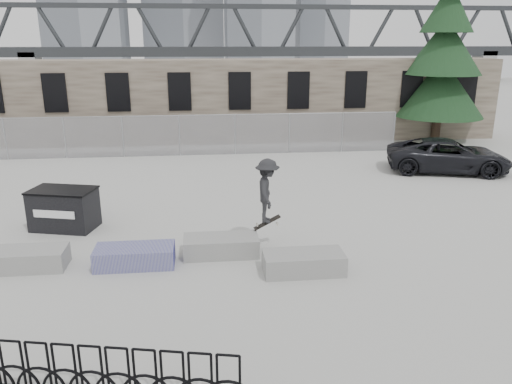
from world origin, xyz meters
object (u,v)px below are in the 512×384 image
Objects in this scene: planter_offset at (304,262)px; skateboarder at (267,191)px; dumpster at (64,209)px; bike_rack at (105,372)px; suv at (448,156)px; planter_center_right at (221,245)px; planter_center_left at (135,255)px; spruce_tree at (444,56)px; planter_far_left at (26,258)px.

skateboarder is (-0.70, 1.70, 1.35)m from planter_offset.
bike_rack is (2.59, -7.85, -0.19)m from dumpster.
suv is 2.61× the size of skateboarder.
dumpster is 6.41m from skateboarder.
bike_rack reaches higher than planter_center_right.
planter_center_right is at bearing 142.41° from suv.
planter_center_right is at bearing 147.50° from planter_offset.
planter_offset is at bearing 44.90° from bike_rack.
planter_offset is (4.22, -0.84, 0.00)m from planter_center_left.
planter_center_right is at bearing -13.20° from dumpster.
planter_offset is 0.94× the size of dumpster.
spruce_tree is 8.25m from suv.
planter_offset is at bearing -7.93° from planter_far_left.
bike_rack is 0.93× the size of suv.
planter_center_right is (4.95, 0.31, 0.00)m from planter_far_left.
spruce_tree reaches higher than planter_far_left.
skateboarder reaches higher than planter_offset.
suv reaches higher than planter_offset.
spruce_tree is at bearing 55.55° from planter_offset.
planter_center_left is 14.91m from suv.
bike_rack is 0.42× the size of spruce_tree.
planter_far_left is at bearing 172.07° from planter_offset.
planter_center_right is 1.92m from skateboarder.
planter_far_left is 17.19m from suv.
suv is at bearing 47.72° from planter_offset.
planter_offset is 0.17× the size of spruce_tree.
spruce_tree is at bearing -33.42° from skateboarder.
planter_far_left is 2.73m from planter_center_left.
planter_center_left is 1.01× the size of skateboarder.
bike_rack is 2.44× the size of skateboarder.
dumpster is at bearing 124.67° from suv.
spruce_tree is at bearing -5.98° from suv.
planter_center_right is at bearing 68.64° from bike_rack.
dumpster is (0.27, 2.80, 0.35)m from planter_far_left.
spruce_tree is at bearing 39.81° from planter_far_left.
dumpster is 0.41× the size of suv.
dumpster is (-2.46, 2.93, 0.35)m from planter_center_left.
planter_center_right is 1.00× the size of planter_offset.
planter_center_left is 2.27m from planter_center_right.
bike_rack is 25.21m from spruce_tree.
planter_far_left is 1.00× the size of planter_center_left.
planter_center_right is at bearing 3.53° from planter_far_left.
planter_far_left is 5.80m from bike_rack.
dumpster is (-6.68, 3.77, 0.35)m from planter_offset.
planter_far_left and planter_center_left have the same top height.
bike_rack is at bearing -111.36° from planter_center_right.
spruce_tree is at bearing 48.52° from planter_center_right.
bike_rack is 6.80m from skateboarder.
skateboarder is at bearing -4.25° from dumpster.
planter_offset is 5.78m from bike_rack.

